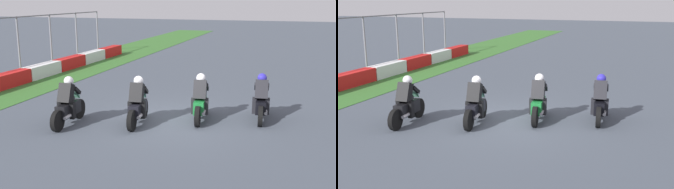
% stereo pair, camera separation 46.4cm
% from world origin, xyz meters
% --- Properties ---
extents(ground_plane, '(120.00, 120.00, 0.00)m').
position_xyz_m(ground_plane, '(0.00, 0.00, 0.00)').
color(ground_plane, '#414954').
extents(rider_lane_a, '(2.04, 0.56, 1.51)m').
position_xyz_m(rider_lane_a, '(0.97, -2.75, 0.62)').
color(rider_lane_a, black).
rests_on(rider_lane_a, ground_plane).
extents(rider_lane_b, '(2.04, 0.58, 1.51)m').
position_xyz_m(rider_lane_b, '(0.34, -0.90, 0.62)').
color(rider_lane_b, black).
rests_on(rider_lane_b, ground_plane).
extents(rider_lane_c, '(2.04, 0.58, 1.51)m').
position_xyz_m(rider_lane_c, '(-0.67, 0.84, 0.62)').
color(rider_lane_c, black).
rests_on(rider_lane_c, ground_plane).
extents(rider_lane_d, '(2.04, 0.55, 1.51)m').
position_xyz_m(rider_lane_d, '(-1.38, 2.87, 0.62)').
color(rider_lane_d, black).
rests_on(rider_lane_d, ground_plane).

